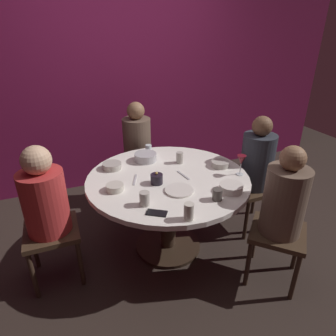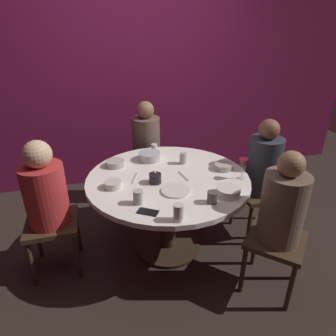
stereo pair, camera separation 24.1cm
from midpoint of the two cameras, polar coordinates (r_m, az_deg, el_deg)
ground_plane at (r=2.87m, az=-2.49°, el=-14.99°), size 8.00×8.00×0.00m
back_wall at (r=3.71m, az=-11.09°, el=16.48°), size 6.00×0.10×2.60m
dining_table at (r=2.52m, az=-2.75°, el=-4.76°), size 1.36×1.36×0.74m
seated_diner_left at (r=2.38m, az=-25.55°, el=-6.05°), size 0.40×0.40×1.16m
seated_diner_back at (r=3.28m, az=-8.13°, el=4.95°), size 0.40×0.40×1.17m
seated_diner_right at (r=2.85m, az=14.63°, el=0.96°), size 0.40×0.40×1.17m
seated_diner_front_right at (r=2.26m, az=18.81°, el=-6.59°), size 0.57×0.57×1.16m
candle_holder at (r=2.34m, az=-5.18°, el=-2.20°), size 0.10×0.10×0.10m
wine_glass at (r=2.47m, az=11.39°, el=1.33°), size 0.08×0.08×0.18m
dinner_plate at (r=2.24m, az=-0.92°, el=-4.43°), size 0.22×0.22×0.01m
cell_phone at (r=1.99m, az=-5.73°, el=-8.80°), size 0.16×0.13×0.01m
bowl_serving_large at (r=2.74m, az=-6.93°, el=2.07°), size 0.20×0.20×0.07m
bowl_salad_center at (r=2.64m, az=7.54°, el=0.73°), size 0.16×0.16×0.05m
bowl_small_white at (r=2.25m, az=9.18°, el=-3.92°), size 0.18×0.18×0.06m
bowl_sauce_side at (r=2.65m, az=-13.43°, el=0.35°), size 0.17×0.17×0.05m
bowl_rice_portion at (r=2.29m, az=-13.29°, el=-3.79°), size 0.13×0.13×0.05m
cup_near_candle at (r=1.90m, az=0.42°, el=-8.60°), size 0.07×0.07×0.12m
cup_by_left_diner at (r=2.12m, az=6.39°, el=-5.23°), size 0.07×0.07×0.09m
cup_by_right_diner at (r=2.67m, az=-0.28°, el=1.98°), size 0.06×0.06×0.10m
cup_center_front at (r=2.88m, az=-6.14°, el=3.57°), size 0.06×0.06×0.09m
cup_far_edge at (r=2.07m, az=-7.95°, el=-6.02°), size 0.07×0.07×0.10m
fork_near_plate at (r=2.46m, az=0.21°, el=-1.48°), size 0.04×0.18×0.01m
knife_near_plate at (r=2.42m, az=-9.28°, el=-2.34°), size 0.08×0.17×0.01m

